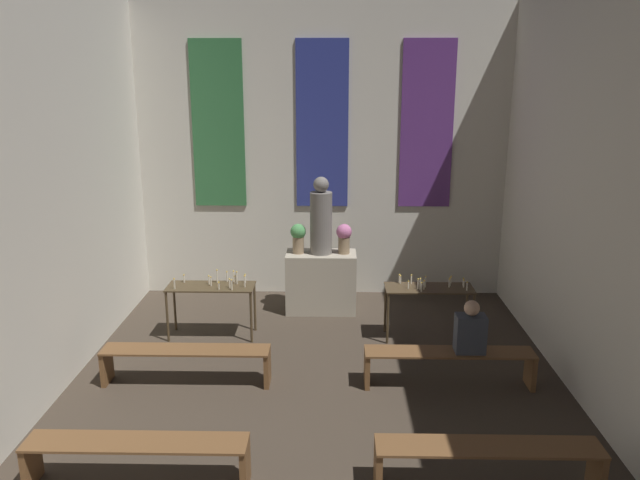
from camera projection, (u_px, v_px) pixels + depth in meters
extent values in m
cube|color=silver|center=(322.00, 154.00, 10.47)|extent=(6.40, 0.12, 4.87)
cube|color=#33723F|center=(218.00, 125.00, 10.30)|extent=(0.86, 0.03, 2.73)
cube|color=navy|center=(322.00, 125.00, 10.26)|extent=(0.86, 0.03, 2.73)
cube|color=#60337F|center=(427.00, 125.00, 10.23)|extent=(0.86, 0.03, 2.73)
cube|color=#ADA38E|center=(321.00, 282.00, 10.05)|extent=(1.12, 0.58, 0.97)
cylinder|color=slate|center=(321.00, 223.00, 9.80)|extent=(0.35, 0.35, 0.99)
sphere|color=slate|center=(321.00, 185.00, 9.64)|extent=(0.24, 0.24, 0.24)
cylinder|color=#937A5B|center=(298.00, 245.00, 9.90)|extent=(0.18, 0.18, 0.27)
sphere|color=#4C9351|center=(298.00, 231.00, 9.84)|extent=(0.25, 0.25, 0.25)
cylinder|color=#937A5B|center=(344.00, 245.00, 9.89)|extent=(0.18, 0.18, 0.27)
sphere|color=#C66B9E|center=(344.00, 232.00, 9.83)|extent=(0.25, 0.25, 0.25)
cube|color=#473823|center=(211.00, 287.00, 8.98)|extent=(1.26, 0.49, 0.02)
cylinder|color=#473823|center=(167.00, 317.00, 8.89)|extent=(0.04, 0.04, 0.76)
cylinder|color=#473823|center=(251.00, 318.00, 8.86)|extent=(0.04, 0.04, 0.76)
cylinder|color=#473823|center=(175.00, 306.00, 9.30)|extent=(0.04, 0.04, 0.76)
cylinder|color=#473823|center=(255.00, 307.00, 9.28)|extent=(0.04, 0.04, 0.76)
cylinder|color=silver|center=(184.00, 279.00, 9.11)|extent=(0.02, 0.02, 0.10)
sphere|color=#F9CC4C|center=(184.00, 275.00, 9.10)|extent=(0.02, 0.02, 0.02)
cylinder|color=silver|center=(174.00, 284.00, 8.83)|extent=(0.02, 0.02, 0.14)
sphere|color=#F9CC4C|center=(174.00, 279.00, 8.81)|extent=(0.02, 0.02, 0.02)
cylinder|color=silver|center=(234.00, 277.00, 9.13)|extent=(0.02, 0.02, 0.15)
sphere|color=#F9CC4C|center=(233.00, 271.00, 9.11)|extent=(0.02, 0.02, 0.02)
cylinder|color=silver|center=(209.00, 280.00, 9.04)|extent=(0.02, 0.02, 0.11)
sphere|color=#F9CC4C|center=(209.00, 276.00, 9.02)|extent=(0.02, 0.02, 0.02)
cylinder|color=silver|center=(211.00, 282.00, 8.96)|extent=(0.02, 0.02, 0.12)
sphere|color=#F9CC4C|center=(211.00, 277.00, 8.94)|extent=(0.02, 0.02, 0.02)
cylinder|color=silver|center=(227.00, 277.00, 9.14)|extent=(0.02, 0.02, 0.14)
sphere|color=#F9CC4C|center=(227.00, 272.00, 9.12)|extent=(0.02, 0.02, 0.02)
cylinder|color=silver|center=(230.00, 284.00, 8.88)|extent=(0.02, 0.02, 0.12)
sphere|color=#F9CC4C|center=(229.00, 279.00, 8.87)|extent=(0.02, 0.02, 0.02)
cylinder|color=silver|center=(245.00, 279.00, 9.10)|extent=(0.02, 0.02, 0.11)
sphere|color=#F9CC4C|center=(245.00, 275.00, 9.08)|extent=(0.02, 0.02, 0.02)
cylinder|color=silver|center=(184.00, 279.00, 9.13)|extent=(0.02, 0.02, 0.09)
sphere|color=#F9CC4C|center=(184.00, 275.00, 9.11)|extent=(0.02, 0.02, 0.02)
cylinder|color=silver|center=(219.00, 286.00, 8.82)|extent=(0.02, 0.02, 0.09)
sphere|color=#F9CC4C|center=(219.00, 282.00, 8.80)|extent=(0.02, 0.02, 0.02)
cylinder|color=silver|center=(232.00, 285.00, 8.79)|extent=(0.02, 0.02, 0.14)
sphere|color=#F9CC4C|center=(232.00, 280.00, 8.77)|extent=(0.02, 0.02, 0.02)
cylinder|color=silver|center=(237.00, 278.00, 9.04)|extent=(0.02, 0.02, 0.17)
sphere|color=#F9CC4C|center=(237.00, 272.00, 9.01)|extent=(0.02, 0.02, 0.02)
cylinder|color=silver|center=(235.00, 280.00, 9.07)|extent=(0.02, 0.02, 0.10)
sphere|color=#F9CC4C|center=(235.00, 276.00, 9.05)|extent=(0.02, 0.02, 0.02)
cylinder|color=silver|center=(245.00, 282.00, 8.90)|extent=(0.02, 0.02, 0.16)
sphere|color=#F9CC4C|center=(244.00, 276.00, 8.88)|extent=(0.02, 0.02, 0.02)
cylinder|color=silver|center=(217.00, 277.00, 9.11)|extent=(0.02, 0.02, 0.18)
sphere|color=#F9CC4C|center=(217.00, 270.00, 9.08)|extent=(0.02, 0.02, 0.02)
cube|color=#473823|center=(429.00, 288.00, 8.92)|extent=(1.26, 0.49, 0.02)
cylinder|color=#473823|center=(388.00, 319.00, 8.82)|extent=(0.04, 0.04, 0.76)
cylinder|color=#473823|center=(473.00, 319.00, 8.80)|extent=(0.04, 0.04, 0.76)
cylinder|color=#473823|center=(385.00, 308.00, 9.24)|extent=(0.04, 0.04, 0.76)
cylinder|color=#473823|center=(467.00, 308.00, 9.21)|extent=(0.04, 0.04, 0.76)
cylinder|color=silver|center=(464.00, 284.00, 8.91)|extent=(0.02, 0.02, 0.10)
sphere|color=#F9CC4C|center=(464.00, 280.00, 8.89)|extent=(0.02, 0.02, 0.02)
cylinder|color=silver|center=(420.00, 284.00, 8.81)|extent=(0.02, 0.02, 0.15)
sphere|color=#F9CC4C|center=(420.00, 279.00, 8.79)|extent=(0.02, 0.02, 0.02)
cylinder|color=silver|center=(400.00, 280.00, 9.06)|extent=(0.02, 0.02, 0.11)
sphere|color=#F9CC4C|center=(401.00, 276.00, 9.05)|extent=(0.02, 0.02, 0.02)
cylinder|color=silver|center=(411.00, 280.00, 9.05)|extent=(0.02, 0.02, 0.12)
sphere|color=#F9CC4C|center=(411.00, 275.00, 9.03)|extent=(0.02, 0.02, 0.02)
cylinder|color=silver|center=(408.00, 285.00, 8.86)|extent=(0.02, 0.02, 0.09)
sphere|color=#F9CC4C|center=(408.00, 281.00, 8.84)|extent=(0.02, 0.02, 0.02)
cylinder|color=silver|center=(424.00, 285.00, 8.81)|extent=(0.02, 0.02, 0.12)
sphere|color=#F9CC4C|center=(424.00, 281.00, 8.80)|extent=(0.02, 0.02, 0.02)
cylinder|color=silver|center=(450.00, 282.00, 8.95)|extent=(0.02, 0.02, 0.12)
sphere|color=#F9CC4C|center=(450.00, 278.00, 8.93)|extent=(0.02, 0.02, 0.02)
cylinder|color=silver|center=(463.00, 282.00, 8.98)|extent=(0.02, 0.02, 0.10)
sphere|color=#F9CC4C|center=(464.00, 278.00, 8.97)|extent=(0.02, 0.02, 0.02)
cylinder|color=silver|center=(418.00, 285.00, 8.83)|extent=(0.02, 0.02, 0.14)
sphere|color=#F9CC4C|center=(418.00, 279.00, 8.81)|extent=(0.02, 0.02, 0.02)
cylinder|color=silver|center=(421.00, 288.00, 8.72)|extent=(0.02, 0.02, 0.12)
sphere|color=#F9CC4C|center=(422.00, 283.00, 8.70)|extent=(0.02, 0.02, 0.02)
cylinder|color=silver|center=(451.00, 280.00, 9.08)|extent=(0.02, 0.02, 0.09)
sphere|color=#F9CC4C|center=(451.00, 277.00, 9.06)|extent=(0.02, 0.02, 0.02)
cylinder|color=silver|center=(467.00, 287.00, 8.77)|extent=(0.02, 0.02, 0.11)
sphere|color=#F9CC4C|center=(467.00, 282.00, 8.75)|extent=(0.02, 0.02, 0.02)
cylinder|color=silver|center=(449.00, 284.00, 8.90)|extent=(0.02, 0.02, 0.11)
sphere|color=#F9CC4C|center=(449.00, 279.00, 8.89)|extent=(0.02, 0.02, 0.02)
cylinder|color=silver|center=(425.00, 282.00, 8.90)|extent=(0.02, 0.02, 0.15)
sphere|color=#F9CC4C|center=(426.00, 277.00, 8.88)|extent=(0.02, 0.02, 0.02)
cylinder|color=silver|center=(399.00, 279.00, 9.10)|extent=(0.02, 0.02, 0.11)
sphere|color=#F9CC4C|center=(399.00, 275.00, 9.08)|extent=(0.02, 0.02, 0.02)
cube|color=brown|center=(136.00, 442.00, 5.73)|extent=(2.06, 0.36, 0.03)
cube|color=brown|center=(31.00, 463.00, 5.81)|extent=(0.06, 0.32, 0.43)
cube|color=brown|center=(245.00, 465.00, 5.77)|extent=(0.06, 0.32, 0.43)
cube|color=brown|center=(489.00, 447.00, 5.67)|extent=(2.06, 0.36, 0.03)
cube|color=brown|center=(378.00, 467.00, 5.75)|extent=(0.06, 0.32, 0.43)
cube|color=brown|center=(597.00, 470.00, 5.71)|extent=(0.06, 0.32, 0.43)
cube|color=brown|center=(186.00, 350.00, 7.66)|extent=(2.06, 0.36, 0.03)
cube|color=brown|center=(107.00, 366.00, 7.74)|extent=(0.06, 0.32, 0.43)
cube|color=brown|center=(267.00, 368.00, 7.70)|extent=(0.06, 0.32, 0.43)
cube|color=brown|center=(449.00, 352.00, 7.60)|extent=(2.06, 0.36, 0.03)
cube|color=brown|center=(367.00, 369.00, 7.68)|extent=(0.06, 0.32, 0.43)
cube|color=brown|center=(530.00, 370.00, 7.63)|extent=(0.06, 0.32, 0.43)
cube|color=#383D47|center=(470.00, 334.00, 7.53)|extent=(0.36, 0.24, 0.47)
sphere|color=tan|center=(472.00, 308.00, 7.44)|extent=(0.19, 0.19, 0.19)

